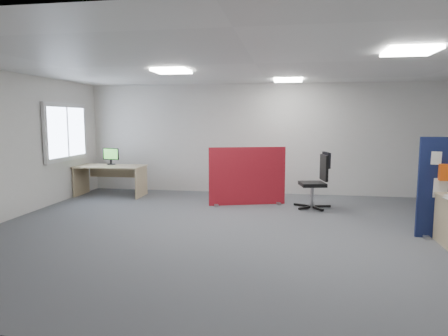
# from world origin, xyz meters

# --- Properties ---
(floor) EXTENTS (9.00, 9.00, 0.00)m
(floor) POSITION_xyz_m (0.00, 0.00, 0.00)
(floor) COLOR #575A5F
(floor) RESTS_ON ground
(ceiling) EXTENTS (9.00, 7.00, 0.02)m
(ceiling) POSITION_xyz_m (0.00, 0.00, 2.70)
(ceiling) COLOR white
(ceiling) RESTS_ON wall_back
(wall_back) EXTENTS (9.00, 0.02, 2.70)m
(wall_back) POSITION_xyz_m (0.00, 3.50, 1.35)
(wall_back) COLOR silver
(wall_back) RESTS_ON floor
(wall_front) EXTENTS (9.00, 0.02, 2.70)m
(wall_front) POSITION_xyz_m (0.00, -3.50, 1.35)
(wall_front) COLOR silver
(wall_front) RESTS_ON floor
(wall_left) EXTENTS (0.02, 7.00, 2.70)m
(wall_left) POSITION_xyz_m (-4.50, 0.00, 1.35)
(wall_left) COLOR silver
(wall_left) RESTS_ON floor
(window) EXTENTS (0.06, 1.70, 1.30)m
(window) POSITION_xyz_m (-4.44, 2.00, 1.55)
(window) COLOR white
(window) RESTS_ON wall_left
(ceiling_lights) EXTENTS (4.10, 4.10, 0.04)m
(ceiling_lights) POSITION_xyz_m (0.33, 0.67, 2.67)
(ceiling_lights) COLOR white
(ceiling_lights) RESTS_ON ceiling
(red_divider) EXTENTS (1.60, 0.54, 1.25)m
(red_divider) POSITION_xyz_m (-0.33, 2.09, 0.61)
(red_divider) COLOR maroon
(red_divider) RESTS_ON floor
(second_desk) EXTENTS (1.60, 0.80, 0.73)m
(second_desk) POSITION_xyz_m (-3.68, 2.62, 0.55)
(second_desk) COLOR tan
(second_desk) RESTS_ON floor
(monitor_second) EXTENTS (0.45, 0.20, 0.41)m
(monitor_second) POSITION_xyz_m (-3.75, 2.78, 0.95)
(monitor_second) COLOR black
(monitor_second) RESTS_ON second_desk
(office_chair) EXTENTS (0.76, 0.75, 1.15)m
(office_chair) POSITION_xyz_m (1.15, 1.96, 0.65)
(office_chair) COLOR black
(office_chair) RESTS_ON floor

